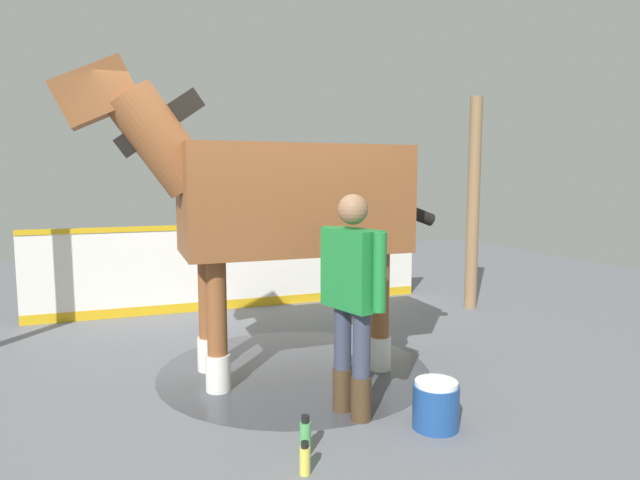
% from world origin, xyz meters
% --- Properties ---
extents(ground_plane, '(16.00, 16.00, 0.02)m').
position_xyz_m(ground_plane, '(0.00, 0.00, -0.01)').
color(ground_plane, slate).
extents(wet_patch, '(2.41, 2.41, 0.00)m').
position_xyz_m(wet_patch, '(0.31, -0.05, 0.00)').
color(wet_patch, '#42444C').
rests_on(wet_patch, ground).
extents(barrier_wall, '(5.16, 0.22, 1.12)m').
position_xyz_m(barrier_wall, '(0.38, 2.44, 0.52)').
color(barrier_wall, white).
rests_on(barrier_wall, ground).
extents(roof_post_far, '(0.16, 0.16, 2.74)m').
position_xyz_m(roof_post_far, '(3.25, 1.32, 1.37)').
color(roof_post_far, olive).
rests_on(roof_post_far, ground).
extents(horse, '(3.29, 0.96, 2.63)m').
position_xyz_m(horse, '(0.19, -0.05, 1.50)').
color(horse, brown).
rests_on(horse, ground).
extents(handler, '(0.33, 0.64, 1.60)m').
position_xyz_m(handler, '(0.40, -1.09, 0.92)').
color(handler, '#47331E').
rests_on(handler, ground).
extents(wash_bucket, '(0.32, 0.32, 0.33)m').
position_xyz_m(wash_bucket, '(0.85, -1.49, 0.16)').
color(wash_bucket, '#1E478C').
rests_on(wash_bucket, ground).
extents(bottle_shampoo, '(0.06, 0.06, 0.20)m').
position_xyz_m(bottle_shampoo, '(-0.19, -1.72, 0.09)').
color(bottle_shampoo, '#D8CC4C').
rests_on(bottle_shampoo, ground).
extents(bottle_spray, '(0.07, 0.07, 0.25)m').
position_xyz_m(bottle_spray, '(-0.11, -1.50, 0.11)').
color(bottle_spray, '#4CA559').
rests_on(bottle_spray, ground).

